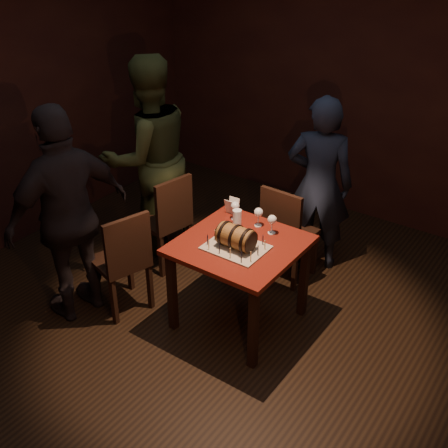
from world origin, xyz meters
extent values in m
plane|color=black|center=(0.00, 0.00, 0.00)|extent=(5.00, 5.00, 0.00)
cube|color=black|center=(0.00, 2.50, 1.40)|extent=(5.00, 0.04, 2.80)
cube|color=#4E110D|center=(0.06, 0.17, 0.73)|extent=(0.90, 0.90, 0.04)
cube|color=black|center=(-0.32, -0.21, 0.35)|extent=(0.06, 0.06, 0.71)
cube|color=black|center=(0.44, -0.21, 0.35)|extent=(0.06, 0.06, 0.71)
cube|color=black|center=(-0.32, 0.55, 0.35)|extent=(0.06, 0.06, 0.71)
cube|color=black|center=(0.44, 0.55, 0.35)|extent=(0.06, 0.06, 0.71)
cube|color=#A19381|center=(0.08, 0.09, 0.76)|extent=(0.45, 0.35, 0.01)
cylinder|color=brown|center=(0.08, 0.09, 0.85)|extent=(0.26, 0.17, 0.17)
cylinder|color=black|center=(-0.02, 0.09, 0.85)|extent=(0.02, 0.19, 0.19)
cylinder|color=black|center=(0.08, 0.09, 0.85)|extent=(0.02, 0.19, 0.19)
cylinder|color=black|center=(0.17, 0.09, 0.85)|extent=(0.02, 0.19, 0.19)
cylinder|color=black|center=(-0.06, 0.09, 0.85)|extent=(0.01, 0.17, 0.17)
cylinder|color=black|center=(0.21, 0.09, 0.85)|extent=(0.01, 0.17, 0.17)
cylinder|color=black|center=(-0.08, 0.09, 0.85)|extent=(0.04, 0.02, 0.02)
sphere|color=black|center=(-0.10, 0.09, 0.85)|extent=(0.03, 0.03, 0.03)
cylinder|color=#F4DA91|center=(-0.07, -0.06, 0.80)|extent=(0.01, 0.01, 0.08)
cylinder|color=black|center=(-0.07, -0.06, 0.85)|extent=(0.00, 0.00, 0.01)
cylinder|color=black|center=(0.03, -0.06, 0.80)|extent=(0.01, 0.01, 0.08)
cylinder|color=black|center=(0.03, -0.06, 0.85)|extent=(0.00, 0.00, 0.01)
cylinder|color=#F4DA91|center=(0.13, -0.06, 0.80)|extent=(0.01, 0.01, 0.08)
cylinder|color=black|center=(0.13, -0.06, 0.85)|extent=(0.00, 0.00, 0.01)
cylinder|color=black|center=(0.22, -0.06, 0.80)|extent=(0.01, 0.01, 0.08)
cylinder|color=black|center=(0.22, -0.06, 0.85)|extent=(0.00, 0.00, 0.01)
cylinder|color=#F4DA91|center=(0.27, -0.01, 0.80)|extent=(0.01, 0.01, 0.08)
cylinder|color=black|center=(0.27, -0.01, 0.85)|extent=(0.00, 0.00, 0.01)
cylinder|color=black|center=(0.27, 0.09, 0.80)|extent=(0.01, 0.01, 0.08)
cylinder|color=black|center=(0.27, 0.09, 0.85)|extent=(0.00, 0.00, 0.01)
cylinder|color=#F4DA91|center=(0.27, 0.18, 0.80)|extent=(0.01, 0.01, 0.08)
cylinder|color=black|center=(0.27, 0.18, 0.85)|extent=(0.00, 0.00, 0.01)
cylinder|color=black|center=(0.22, 0.23, 0.80)|extent=(0.01, 0.01, 0.08)
cylinder|color=black|center=(0.22, 0.23, 0.85)|extent=(0.00, 0.00, 0.01)
cylinder|color=#F4DA91|center=(0.13, 0.23, 0.80)|extent=(0.01, 0.01, 0.08)
cylinder|color=black|center=(0.13, 0.23, 0.85)|extent=(0.00, 0.00, 0.01)
cylinder|color=black|center=(0.03, 0.23, 0.80)|extent=(0.01, 0.01, 0.08)
cylinder|color=black|center=(0.03, 0.23, 0.85)|extent=(0.00, 0.00, 0.01)
cylinder|color=#F4DA91|center=(-0.07, 0.23, 0.80)|extent=(0.01, 0.01, 0.08)
cylinder|color=black|center=(-0.07, 0.23, 0.85)|extent=(0.00, 0.00, 0.01)
cylinder|color=black|center=(-0.12, 0.19, 0.80)|extent=(0.01, 0.01, 0.08)
cylinder|color=black|center=(-0.12, 0.19, 0.85)|extent=(0.00, 0.00, 0.01)
cylinder|color=#F4DA91|center=(-0.12, 0.09, 0.80)|extent=(0.01, 0.01, 0.08)
cylinder|color=black|center=(-0.12, 0.09, 0.85)|extent=(0.00, 0.00, 0.01)
cylinder|color=black|center=(-0.12, -0.01, 0.80)|extent=(0.01, 0.01, 0.08)
cylinder|color=black|center=(-0.12, -0.01, 0.85)|extent=(0.00, 0.00, 0.01)
cylinder|color=silver|center=(-0.18, 0.45, 0.75)|extent=(0.06, 0.06, 0.01)
cylinder|color=silver|center=(-0.18, 0.45, 0.80)|extent=(0.01, 0.01, 0.09)
sphere|color=silver|center=(-0.18, 0.45, 0.88)|extent=(0.07, 0.07, 0.07)
sphere|color=#591114|center=(-0.18, 0.45, 0.87)|extent=(0.05, 0.05, 0.05)
cylinder|color=silver|center=(0.03, 0.47, 0.75)|extent=(0.06, 0.06, 0.01)
cylinder|color=silver|center=(0.03, 0.47, 0.80)|extent=(0.01, 0.01, 0.09)
sphere|color=silver|center=(0.03, 0.47, 0.88)|extent=(0.07, 0.07, 0.07)
cylinder|color=silver|center=(0.18, 0.43, 0.75)|extent=(0.06, 0.06, 0.01)
cylinder|color=silver|center=(0.18, 0.43, 0.80)|extent=(0.01, 0.01, 0.09)
sphere|color=silver|center=(0.18, 0.43, 0.88)|extent=(0.07, 0.07, 0.07)
sphere|color=#BF594C|center=(0.18, 0.43, 0.87)|extent=(0.05, 0.05, 0.05)
cylinder|color=silver|center=(-0.10, 0.36, 0.82)|extent=(0.07, 0.07, 0.15)
cylinder|color=#9E5414|center=(-0.10, 0.36, 0.81)|extent=(0.06, 0.06, 0.11)
cylinder|color=white|center=(-0.10, 0.36, 0.87)|extent=(0.06, 0.06, 0.02)
cube|color=black|center=(0.06, 0.97, 0.45)|extent=(0.42, 0.42, 0.04)
cube|color=black|center=(0.24, 1.13, 0.21)|extent=(0.04, 0.04, 0.43)
cube|color=black|center=(-0.10, 1.15, 0.21)|extent=(0.04, 0.04, 0.43)
cube|color=black|center=(0.22, 0.80, 0.21)|extent=(0.04, 0.04, 0.43)
cube|color=black|center=(-0.11, 0.81, 0.21)|extent=(0.04, 0.04, 0.43)
cube|color=black|center=(0.05, 0.79, 0.70)|extent=(0.40, 0.06, 0.46)
cube|color=black|center=(-1.01, 0.48, 0.45)|extent=(0.47, 0.47, 0.04)
cube|color=black|center=(-1.14, 0.68, 0.21)|extent=(0.04, 0.04, 0.43)
cube|color=black|center=(-1.21, 0.34, 0.21)|extent=(0.04, 0.04, 0.43)
cube|color=black|center=(-0.81, 0.62, 0.21)|extent=(0.04, 0.04, 0.43)
cube|color=black|center=(-0.87, 0.28, 0.21)|extent=(0.04, 0.04, 0.43)
cube|color=black|center=(-0.83, 0.45, 0.70)|extent=(0.11, 0.40, 0.46)
cube|color=black|center=(-0.86, -0.24, 0.45)|extent=(0.50, 0.50, 0.04)
cube|color=black|center=(-0.97, -0.02, 0.21)|extent=(0.04, 0.04, 0.43)
cube|color=black|center=(-1.07, -0.35, 0.21)|extent=(0.04, 0.04, 0.43)
cube|color=black|center=(-0.65, -0.12, 0.21)|extent=(0.04, 0.04, 0.43)
cube|color=black|center=(-0.74, -0.45, 0.21)|extent=(0.04, 0.04, 0.43)
cube|color=black|center=(-0.68, -0.29, 0.70)|extent=(0.15, 0.39, 0.46)
imported|color=#192033|center=(0.14, 1.31, 0.82)|extent=(0.69, 0.57, 1.64)
imported|color=#343C1E|center=(-1.31, 0.66, 0.95)|extent=(1.02, 1.13, 1.90)
imported|color=black|center=(-1.12, -0.47, 0.90)|extent=(0.62, 1.11, 1.79)
camera|label=1|loc=(2.08, -2.88, 3.00)|focal=45.00mm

